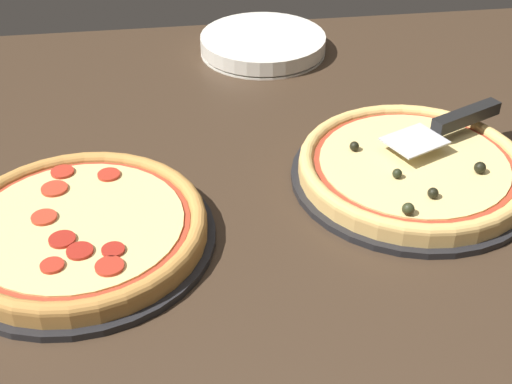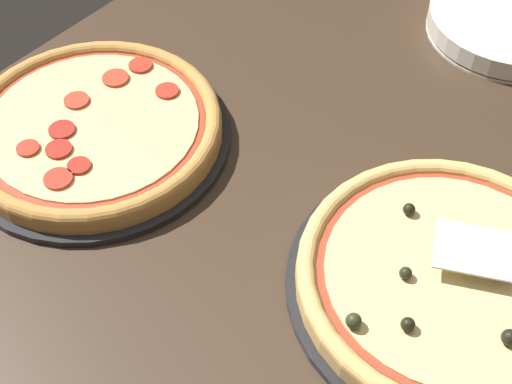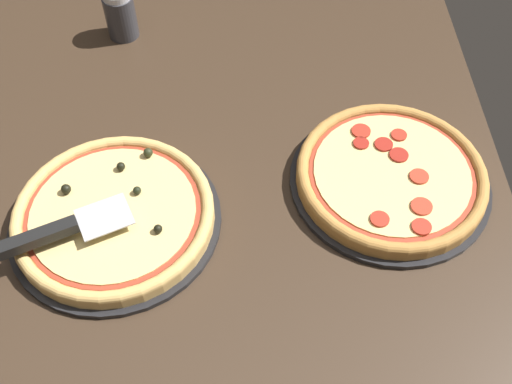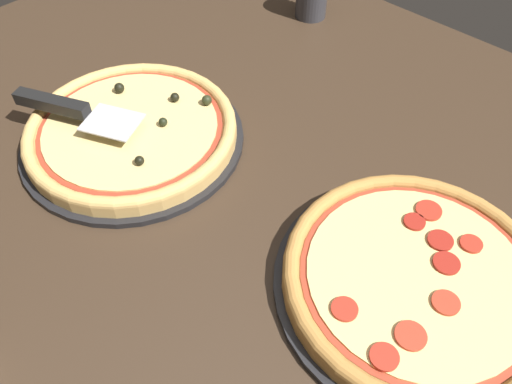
{
  "view_description": "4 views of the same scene",
  "coord_description": "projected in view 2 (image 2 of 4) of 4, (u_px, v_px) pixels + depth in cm",
  "views": [
    {
      "loc": [
        -79.68,
        28.24,
        59.5
      ],
      "look_at": [
        -1.85,
        17.32,
        3.0
      ],
      "focal_mm": 50.0,
      "sensor_mm": 36.0,
      "label": 1
    },
    {
      "loc": [
        -44.52,
        -16.37,
        65.7
      ],
      "look_at": [
        -1.85,
        17.32,
        3.0
      ],
      "focal_mm": 50.0,
      "sensor_mm": 36.0,
      "label": 2
    },
    {
      "loc": [
        59.12,
        16.26,
        82.84
      ],
      "look_at": [
        -1.85,
        17.32,
        3.0
      ],
      "focal_mm": 42.0,
      "sensor_mm": 36.0,
      "label": 3
    },
    {
      "loc": [
        31.2,
        48.73,
        55.11
      ],
      "look_at": [
        -1.85,
        17.32,
        3.0
      ],
      "focal_mm": 35.0,
      "sensor_mm": 36.0,
      "label": 4
    }
  ],
  "objects": [
    {
      "name": "ground_plane",
      "position": [
        386.0,
        282.0,
        0.81
      ],
      "size": [
        128.3,
        123.72,
        3.6
      ],
      "primitive_type": "cube",
      "color": "#38281C"
    },
    {
      "name": "pizza_pan_front",
      "position": [
        447.0,
        288.0,
        0.77
      ],
      "size": [
        35.27,
        35.27,
        1.0
      ],
      "primitive_type": "cylinder",
      "color": "black",
      "rests_on": "ground_plane"
    },
    {
      "name": "pizza_front",
      "position": [
        451.0,
        277.0,
        0.76
      ],
      "size": [
        33.16,
        33.16,
        4.19
      ],
      "color": "#DBAD60",
      "rests_on": "pizza_pan_front"
    },
    {
      "name": "pizza_pan_back",
      "position": [
        96.0,
        137.0,
        0.92
      ],
      "size": [
        35.05,
        35.05,
        1.0
      ],
      "primitive_type": "cylinder",
      "color": "black",
      "rests_on": "ground_plane"
    },
    {
      "name": "pizza_back",
      "position": [
        93.0,
        126.0,
        0.91
      ],
      "size": [
        32.95,
        32.95,
        2.97
      ],
      "color": "#B77F3D",
      "rests_on": "pizza_pan_back"
    },
    {
      "name": "plate_stack",
      "position": [
        510.0,
        23.0,
        1.07
      ],
      "size": [
        24.46,
        24.46,
        3.5
      ],
      "color": "silver",
      "rests_on": "ground_plane"
    }
  ]
}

